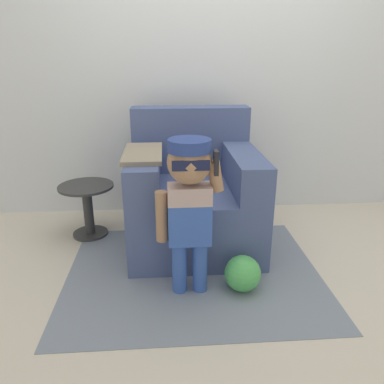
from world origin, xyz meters
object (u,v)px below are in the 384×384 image
Objects in this scene: armchair at (193,196)px; side_table at (88,205)px; toy_ball at (243,273)px; person_child at (189,195)px.

armchair reaches higher than side_table.
side_table is 1.89× the size of toy_ball.
armchair is 1.04× the size of person_child.
armchair reaches higher than person_child.
side_table is 1.34m from toy_ball.
toy_ball is (0.25, -0.68, -0.25)m from armchair.
side_table reaches higher than toy_ball.
side_table is at bearing 142.25° from toy_ball.
person_child is at bearing 178.13° from toy_ball.
side_table is at bearing 170.63° from armchair.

